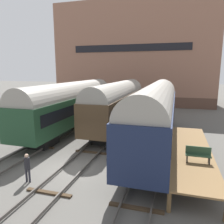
{
  "coord_description": "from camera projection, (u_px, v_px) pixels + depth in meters",
  "views": [
    {
      "loc": [
        6.11,
        -12.08,
        6.35
      ],
      "look_at": [
        0.0,
        8.8,
        2.2
      ],
      "focal_mm": 35.0,
      "sensor_mm": 36.0,
      "label": 1
    }
  ],
  "objects": [
    {
      "name": "train_car_brown",
      "position": [
        118.0,
        102.0,
        24.35
      ],
      "size": [
        2.85,
        16.42,
        5.13
      ],
      "color": "black",
      "rests_on": "ground"
    },
    {
      "name": "train_car_navy",
      "position": [
        156.0,
        111.0,
        17.97
      ],
      "size": [
        2.92,
        17.68,
        5.33
      ],
      "color": "black",
      "rests_on": "ground"
    },
    {
      "name": "bench",
      "position": [
        198.0,
        154.0,
        12.61
      ],
      "size": [
        1.4,
        0.4,
        0.91
      ],
      "color": "#2D4C33",
      "rests_on": "station_platform"
    },
    {
      "name": "track_right",
      "position": [
        145.0,
        177.0,
        12.97
      ],
      "size": [
        2.6,
        60.0,
        0.26
      ],
      "color": "#4C4742",
      "rests_on": "ground"
    },
    {
      "name": "train_car_green",
      "position": [
        72.0,
        103.0,
        23.71
      ],
      "size": [
        3.08,
        17.79,
        5.15
      ],
      "color": "black",
      "rests_on": "ground"
    },
    {
      "name": "warehouse_building",
      "position": [
        136.0,
        56.0,
        43.4
      ],
      "size": [
        29.21,
        11.87,
        18.53
      ],
      "color": "brown",
      "rests_on": "ground"
    },
    {
      "name": "track_left",
      "position": [
        15.0,
        159.0,
        15.52
      ],
      "size": [
        2.6,
        60.0,
        0.26
      ],
      "color": "#4C4742",
      "rests_on": "ground"
    },
    {
      "name": "track_middle",
      "position": [
        74.0,
        167.0,
        14.24
      ],
      "size": [
        2.6,
        60.0,
        0.26
      ],
      "color": "#4C4742",
      "rests_on": "ground"
    },
    {
      "name": "station_platform",
      "position": [
        190.0,
        150.0,
        14.77
      ],
      "size": [
        2.65,
        11.6,
        1.11
      ],
      "color": "brown",
      "rests_on": "ground"
    },
    {
      "name": "ground_plane",
      "position": [
        74.0,
        169.0,
        14.27
      ],
      "size": [
        200.0,
        200.0,
        0.0
      ],
      "primitive_type": "plane",
      "color": "#56544F"
    },
    {
      "name": "person_worker",
      "position": [
        27.0,
        165.0,
        12.43
      ],
      "size": [
        0.32,
        0.32,
        1.72
      ],
      "color": "#282833",
      "rests_on": "ground"
    }
  ]
}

